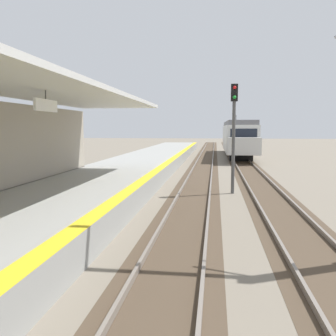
{
  "coord_description": "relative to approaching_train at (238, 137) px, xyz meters",
  "views": [
    {
      "loc": [
        2.83,
        -0.4,
        3.15
      ],
      "look_at": [
        1.61,
        8.99,
        2.1
      ],
      "focal_mm": 38.72,
      "sensor_mm": 36.0,
      "label": 1
    }
  ],
  "objects": [
    {
      "name": "station_platform",
      "position": [
        -7.8,
        -24.76,
        -1.73
      ],
      "size": [
        5.0,
        80.0,
        0.91
      ],
      "color": "#999993",
      "rests_on": "ground"
    },
    {
      "name": "track_pair_middle",
      "position": [
        -0.0,
        -20.76,
        -2.13
      ],
      "size": [
        2.34,
        120.0,
        0.16
      ],
      "color": "#4C3D2D",
      "rests_on": "ground"
    },
    {
      "name": "track_pair_nearest_platform",
      "position": [
        -3.4,
        -20.76,
        -2.13
      ],
      "size": [
        2.34,
        120.0,
        0.16
      ],
      "color": "#4C3D2D",
      "rests_on": "ground"
    },
    {
      "name": "rail_signal_post",
      "position": [
        -1.61,
        -23.64,
        1.02
      ],
      "size": [
        0.32,
        0.34,
        5.2
      ],
      "color": "#4C4C4C",
      "rests_on": "ground"
    },
    {
      "name": "approaching_train",
      "position": [
        0.0,
        0.0,
        0.0
      ],
      "size": [
        2.93,
        19.6,
        4.76
      ],
      "color": "silver",
      "rests_on": "ground"
    }
  ]
}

